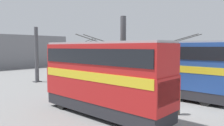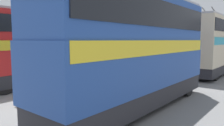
{
  "view_description": "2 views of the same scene",
  "coord_description": "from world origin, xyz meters",
  "views": [
    {
      "loc": [
        -7.02,
        14.13,
        4.54
      ],
      "look_at": [
        6.87,
        -0.96,
        3.03
      ],
      "focal_mm": 35.0,
      "sensor_mm": 36.0,
      "label": 1
    },
    {
      "loc": [
        -5.84,
        -9.19,
        3.03
      ],
      "look_at": [
        5.09,
        -0.36,
        1.54
      ],
      "focal_mm": 35.0,
      "sensor_mm": 36.0,
      "label": 2
    }
  ],
  "objects": [
    {
      "name": "support_column_far",
      "position": [
        19.25,
        0.0,
        3.43
      ],
      "size": [
        0.87,
        0.87,
        7.11
      ],
      "color": "#4C4C51",
      "rests_on": "ground_plane"
    },
    {
      "name": "ground_plane",
      "position": [
        0.0,
        0.0,
        0.0
      ],
      "size": [
        240.0,
        240.0,
        0.0
      ],
      "primitive_type": "plane",
      "color": "slate"
    },
    {
      "name": "person_by_right_row",
      "position": [
        5.01,
        2.09,
        0.93
      ],
      "size": [
        0.47,
        0.34,
        1.74
      ],
      "rotation": [
        0.0,
        0.0,
        4.46
      ],
      "color": "#384251",
      "rests_on": "ground_plane"
    },
    {
      "name": "person_aisle_foreground",
      "position": [
        -0.54,
        0.51,
        0.95
      ],
      "size": [
        0.33,
        0.46,
        1.79
      ],
      "rotation": [
        0.0,
        0.0,
        0.24
      ],
      "color": "#473D33",
      "rests_on": "ground_plane"
    },
    {
      "name": "bus_right_near",
      "position": [
        3.09,
        4.01,
        2.77
      ],
      "size": [
        9.66,
        2.54,
        5.49
      ],
      "color": "black",
      "rests_on": "ground_plane"
    },
    {
      "name": "support_column_near",
      "position": [
        4.71,
        0.0,
        3.43
      ],
      "size": [
        0.87,
        0.87,
        7.11
      ],
      "color": "#4C4C51",
      "rests_on": "ground_plane"
    },
    {
      "name": "bus_left_near",
      "position": [
        2.26,
        -4.01,
        2.85
      ],
      "size": [
        9.87,
        2.54,
        5.64
      ],
      "color": "black",
      "rests_on": "ground_plane"
    },
    {
      "name": "bus_left_far",
      "position": [
        14.85,
        -4.01,
        2.83
      ],
      "size": [
        9.86,
        2.54,
        5.6
      ],
      "color": "black",
      "rests_on": "ground_plane"
    },
    {
      "name": "oil_drum",
      "position": [
        13.97,
        1.05,
        0.45
      ],
      "size": [
        0.65,
        0.65,
        0.89
      ],
      "color": "#933828",
      "rests_on": "ground_plane"
    },
    {
      "name": "person_aisle_midway",
      "position": [
        8.21,
        -0.46,
        0.9
      ],
      "size": [
        0.31,
        0.46,
        1.71
      ],
      "rotation": [
        0.0,
        0.0,
        6.11
      ],
      "color": "#384251",
      "rests_on": "ground_plane"
    }
  ]
}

